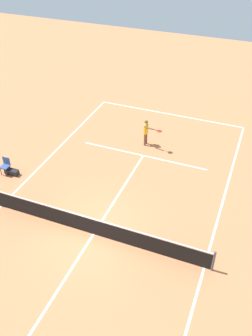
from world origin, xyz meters
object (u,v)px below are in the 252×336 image
object	(u,v)px
equipment_bag	(12,172)
player_serving	(147,131)
courtside_chair_mid	(5,165)
tennis_ball	(166,161)

from	to	relation	value
equipment_bag	player_serving	bearing A→B (deg)	-136.54
courtside_chair_mid	player_serving	bearing A→B (deg)	-138.02
tennis_ball	player_serving	bearing A→B (deg)	-38.04
equipment_bag	tennis_ball	bearing A→B (deg)	-150.56
tennis_ball	courtside_chair_mid	distance (m)	8.79
tennis_ball	courtside_chair_mid	xyz separation A→B (m)	(7.71, 4.18, 0.50)
courtside_chair_mid	tennis_ball	bearing A→B (deg)	-151.52
tennis_ball	equipment_bag	xyz separation A→B (m)	(7.39, 4.17, 0.12)
tennis_ball	courtside_chair_mid	size ratio (longest dim) A/B	0.07
player_serving	courtside_chair_mid	size ratio (longest dim) A/B	1.75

